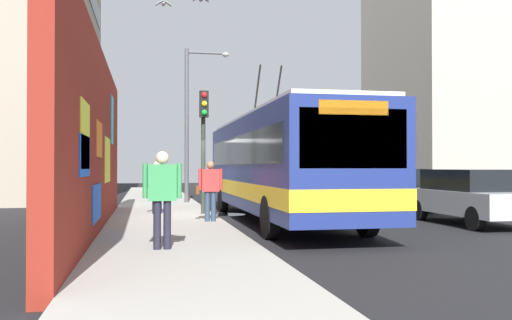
{
  "coord_description": "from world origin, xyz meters",
  "views": [
    {
      "loc": [
        -17.71,
        2.17,
        1.65
      ],
      "look_at": [
        2.19,
        -1.8,
        1.91
      ],
      "focal_mm": 38.97,
      "sensor_mm": 36.0,
      "label": 1
    }
  ],
  "objects_px": {
    "city_bus": "(280,163)",
    "traffic_light": "(204,130)",
    "parked_car_silver": "(471,195)",
    "pedestrian_midblock": "(157,183)",
    "street_lamp": "(192,114)",
    "parked_car_dark_gray": "(340,184)",
    "parked_car_black": "(389,188)",
    "pedestrian_near_wall": "(162,191)",
    "pedestrian_at_curb": "(210,186)"
  },
  "relations": [
    {
      "from": "city_bus",
      "to": "parked_car_black",
      "type": "height_order",
      "value": "city_bus"
    },
    {
      "from": "city_bus",
      "to": "parked_car_black",
      "type": "bearing_deg",
      "value": -55.42
    },
    {
      "from": "pedestrian_midblock",
      "to": "traffic_light",
      "type": "relative_size",
      "value": 0.43
    },
    {
      "from": "parked_car_silver",
      "to": "parked_car_dark_gray",
      "type": "bearing_deg",
      "value": 0.0
    },
    {
      "from": "parked_car_dark_gray",
      "to": "pedestrian_midblock",
      "type": "distance_m",
      "value": 11.38
    },
    {
      "from": "parked_car_dark_gray",
      "to": "street_lamp",
      "type": "bearing_deg",
      "value": 102.63
    },
    {
      "from": "parked_car_black",
      "to": "parked_car_silver",
      "type": "bearing_deg",
      "value": -180.0
    },
    {
      "from": "parked_car_silver",
      "to": "pedestrian_at_curb",
      "type": "distance_m",
      "value": 7.47
    },
    {
      "from": "city_bus",
      "to": "traffic_light",
      "type": "relative_size",
      "value": 3.1
    },
    {
      "from": "pedestrian_near_wall",
      "to": "street_lamp",
      "type": "relative_size",
      "value": 0.27
    },
    {
      "from": "pedestrian_at_curb",
      "to": "traffic_light",
      "type": "relative_size",
      "value": 0.42
    },
    {
      "from": "traffic_light",
      "to": "street_lamp",
      "type": "height_order",
      "value": "street_lamp"
    },
    {
      "from": "parked_car_dark_gray",
      "to": "pedestrian_near_wall",
      "type": "distance_m",
      "value": 17.53
    },
    {
      "from": "pedestrian_at_curb",
      "to": "street_lamp",
      "type": "bearing_deg",
      "value": -1.26
    },
    {
      "from": "city_bus",
      "to": "pedestrian_midblock",
      "type": "distance_m",
      "value": 4.14
    },
    {
      "from": "parked_car_black",
      "to": "pedestrian_at_curb",
      "type": "relative_size",
      "value": 2.79
    },
    {
      "from": "city_bus",
      "to": "parked_car_silver",
      "type": "xyz_separation_m",
      "value": [
        -1.84,
        -5.2,
        -0.94
      ]
    },
    {
      "from": "parked_car_black",
      "to": "pedestrian_midblock",
      "type": "relative_size",
      "value": 2.75
    },
    {
      "from": "pedestrian_at_curb",
      "to": "traffic_light",
      "type": "xyz_separation_m",
      "value": [
        2.43,
        -0.07,
        1.7
      ]
    },
    {
      "from": "parked_car_silver",
      "to": "parked_car_dark_gray",
      "type": "relative_size",
      "value": 0.95
    },
    {
      "from": "pedestrian_near_wall",
      "to": "pedestrian_at_curb",
      "type": "bearing_deg",
      "value": -16.17
    },
    {
      "from": "parked_car_silver",
      "to": "street_lamp",
      "type": "distance_m",
      "value": 12.21
    },
    {
      "from": "parked_car_silver",
      "to": "pedestrian_near_wall",
      "type": "distance_m",
      "value": 9.8
    },
    {
      "from": "city_bus",
      "to": "traffic_light",
      "type": "distance_m",
      "value": 2.78
    },
    {
      "from": "pedestrian_midblock",
      "to": "parked_car_black",
      "type": "bearing_deg",
      "value": -79.27
    },
    {
      "from": "pedestrian_at_curb",
      "to": "pedestrian_midblock",
      "type": "relative_size",
      "value": 0.99
    },
    {
      "from": "parked_car_black",
      "to": "parked_car_dark_gray",
      "type": "distance_m",
      "value": 5.53
    },
    {
      "from": "parked_car_silver",
      "to": "pedestrian_midblock",
      "type": "height_order",
      "value": "pedestrian_midblock"
    },
    {
      "from": "parked_car_silver",
      "to": "pedestrian_midblock",
      "type": "xyz_separation_m",
      "value": [
        3.76,
        8.81,
        0.3
      ]
    },
    {
      "from": "pedestrian_near_wall",
      "to": "pedestrian_midblock",
      "type": "height_order",
      "value": "pedestrian_near_wall"
    },
    {
      "from": "pedestrian_near_wall",
      "to": "pedestrian_midblock",
      "type": "xyz_separation_m",
      "value": [
        7.92,
        -0.06,
        -0.08
      ]
    },
    {
      "from": "pedestrian_near_wall",
      "to": "parked_car_silver",
      "type": "bearing_deg",
      "value": -64.87
    },
    {
      "from": "city_bus",
      "to": "street_lamp",
      "type": "bearing_deg",
      "value": 15.17
    },
    {
      "from": "pedestrian_near_wall",
      "to": "parked_car_dark_gray",
      "type": "bearing_deg",
      "value": -30.39
    },
    {
      "from": "city_bus",
      "to": "pedestrian_near_wall",
      "type": "relative_size",
      "value": 6.84
    },
    {
      "from": "street_lamp",
      "to": "pedestrian_near_wall",
      "type": "bearing_deg",
      "value": 173.09
    },
    {
      "from": "parked_car_dark_gray",
      "to": "pedestrian_at_curb",
      "type": "relative_size",
      "value": 2.83
    },
    {
      "from": "pedestrian_midblock",
      "to": "street_lamp",
      "type": "distance_m",
      "value": 6.44
    },
    {
      "from": "parked_car_dark_gray",
      "to": "parked_car_black",
      "type": "bearing_deg",
      "value": 180.0
    },
    {
      "from": "parked_car_dark_gray",
      "to": "traffic_light",
      "type": "relative_size",
      "value": 1.19
    },
    {
      "from": "parked_car_silver",
      "to": "parked_car_dark_gray",
      "type": "xyz_separation_m",
      "value": [
        10.96,
        0.0,
        0.0
      ]
    },
    {
      "from": "parked_car_silver",
      "to": "pedestrian_midblock",
      "type": "distance_m",
      "value": 9.58
    },
    {
      "from": "city_bus",
      "to": "parked_car_silver",
      "type": "bearing_deg",
      "value": -109.53
    },
    {
      "from": "city_bus",
      "to": "traffic_light",
      "type": "xyz_separation_m",
      "value": [
        1.42,
        2.15,
        1.05
      ]
    },
    {
      "from": "parked_car_black",
      "to": "traffic_light",
      "type": "xyz_separation_m",
      "value": [
        -2.16,
        7.35,
        1.98
      ]
    },
    {
      "from": "city_bus",
      "to": "street_lamp",
      "type": "xyz_separation_m",
      "value": [
        7.5,
        2.03,
        2.16
      ]
    },
    {
      "from": "parked_car_silver",
      "to": "pedestrian_at_curb",
      "type": "relative_size",
      "value": 2.69
    },
    {
      "from": "city_bus",
      "to": "pedestrian_midblock",
      "type": "bearing_deg",
      "value": 62.07
    },
    {
      "from": "parked_car_silver",
      "to": "parked_car_black",
      "type": "distance_m",
      "value": 5.43
    },
    {
      "from": "parked_car_silver",
      "to": "pedestrian_near_wall",
      "type": "xyz_separation_m",
      "value": [
        -4.16,
        8.87,
        0.38
      ]
    }
  ]
}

